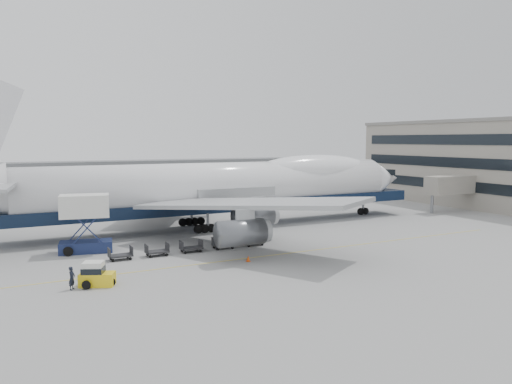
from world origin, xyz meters
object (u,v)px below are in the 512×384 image
baggage_tug (96,275)px  ground_worker (72,278)px  airliner (224,186)px  catering_truck (85,220)px

baggage_tug → ground_worker: (-1.89, -0.25, 0.05)m
ground_worker → airliner: bearing=-12.4°
ground_worker → catering_truck: bearing=21.6°
catering_truck → ground_worker: bearing=-92.2°
baggage_tug → ground_worker: size_ratio=1.66×
airliner → baggage_tug: 29.73m
catering_truck → ground_worker: 14.11m
baggage_tug → ground_worker: 1.91m
airliner → baggage_tug: bearing=-135.0°
airliner → baggage_tug: size_ratio=21.49×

